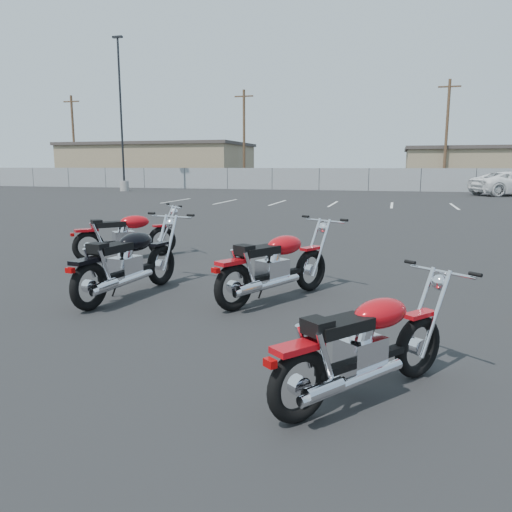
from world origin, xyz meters
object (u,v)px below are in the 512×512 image
(motorcycle_rear_red, at_px, (365,345))
(motorcycle_second_black, at_px, (128,262))
(motorcycle_front_red, at_px, (126,235))
(motorcycle_third_red, at_px, (275,265))

(motorcycle_rear_red, bearing_deg, motorcycle_second_black, 145.84)
(motorcycle_front_red, bearing_deg, motorcycle_second_black, -59.31)
(motorcycle_second_black, distance_m, motorcycle_rear_red, 4.46)
(motorcycle_third_red, relative_size, motorcycle_rear_red, 1.19)
(motorcycle_front_red, xyz_separation_m, motorcycle_second_black, (1.67, -2.81, 0.02))
(motorcycle_front_red, height_order, motorcycle_rear_red, motorcycle_front_red)
(motorcycle_second_black, bearing_deg, motorcycle_rear_red, -34.16)
(motorcycle_second_black, xyz_separation_m, motorcycle_rear_red, (3.69, -2.50, -0.07))
(motorcycle_rear_red, bearing_deg, motorcycle_front_red, 135.22)
(motorcycle_third_red, bearing_deg, motorcycle_front_red, 148.07)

